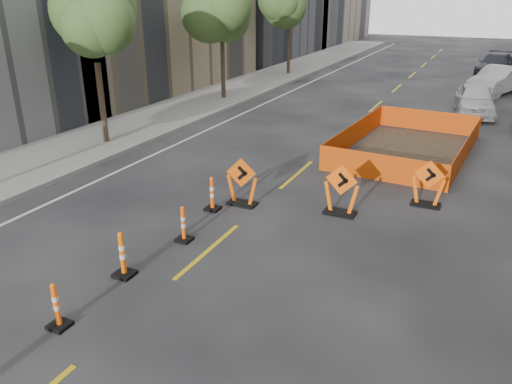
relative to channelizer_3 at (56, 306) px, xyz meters
The scene contains 16 objects.
ground_plane 1.15m from the channelizer_3, 10.47° to the right, with size 140.00×140.00×0.00m, color black.
sidewalk_left 14.26m from the channelizer_3, 124.03° to the left, with size 4.00×90.00×0.15m, color gray.
tree_l_b 12.92m from the channelizer_3, 126.93° to the left, with size 2.80×2.80×5.95m.
tree_l_c 21.52m from the channelizer_3, 110.42° to the left, with size 2.80×2.80×5.95m.
tree_l_d 30.97m from the channelizer_3, 103.89° to the left, with size 2.80×2.80×5.95m.
channelizer_3 is the anchor object (origin of this frame).
channelizer_4 1.99m from the channelizer_3, 92.15° to the left, with size 0.43×0.43×1.09m, color #E65E09, non-canonical shape.
channelizer_5 3.97m from the channelizer_3, 86.96° to the left, with size 0.38×0.38×0.96m, color #E85109, non-canonical shape.
channelizer_6 5.95m from the channelizer_3, 91.00° to the left, with size 0.40×0.40×1.02m, color #F5510A, non-canonical shape.
chevron_sign_left 6.69m from the channelizer_3, 85.75° to the left, with size 0.97×0.58×1.46m, color #DC5109, non-canonical shape.
chevron_sign_center 7.99m from the channelizer_3, 65.55° to the left, with size 1.00×0.60×1.50m, color #FF5F0A, non-canonical shape.
chevron_sign_right 10.45m from the channelizer_3, 58.71° to the left, with size 0.94×0.56×1.41m, color #FF5C0A, non-canonical shape.
safety_fence 14.64m from the channelizer_3, 74.10° to the left, with size 4.31×7.34×0.92m, color #FF610D, non-canonical shape.
parked_car_near 22.81m from the channelizer_3, 74.88° to the left, with size 1.83×4.54×1.55m, color #BAB9BC.
parked_car_mid 29.42m from the channelizer_3, 76.55° to the left, with size 1.73×4.95×1.63m, color gray.
parked_car_far 36.52m from the channelizer_3, 79.65° to the left, with size 2.24×5.52×1.60m, color black.
Camera 1 is at (5.67, -5.25, 5.92)m, focal length 35.00 mm.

